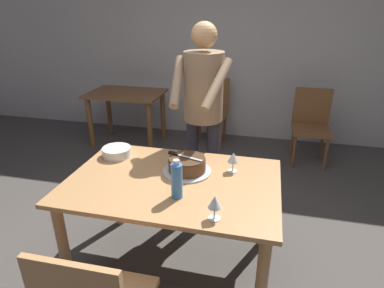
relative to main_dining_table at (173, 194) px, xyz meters
name	(u,v)px	position (x,y,z in m)	size (l,w,h in m)	color
ground_plane	(175,265)	(0.00, 0.00, -0.64)	(14.00, 14.00, 0.00)	#4C4742
back_wall	(230,42)	(0.00, 2.84, 0.71)	(10.00, 0.12, 2.70)	beige
main_dining_table	(173,194)	(0.00, 0.00, 0.00)	(1.41, 0.94, 0.75)	tan
cake_on_platter	(187,165)	(0.07, 0.13, 0.16)	(0.34, 0.34, 0.11)	silver
cake_knife	(178,155)	(0.00, 0.15, 0.23)	(0.26, 0.10, 0.02)	silver
plate_stack	(117,152)	(-0.53, 0.26, 0.15)	(0.22, 0.22, 0.07)	white
wine_glass_near	(233,158)	(0.38, 0.21, 0.22)	(0.08, 0.08, 0.14)	silver
wine_glass_far	(215,203)	(0.34, -0.36, 0.22)	(0.08, 0.08, 0.14)	silver
water_bottle	(177,180)	(0.08, -0.19, 0.23)	(0.07, 0.07, 0.25)	#387AC6
person_cutting_cake	(203,105)	(0.06, 0.68, 0.44)	(0.47, 0.56, 1.72)	#2D2D38
background_table	(127,104)	(-1.30, 2.14, -0.06)	(1.00, 0.70, 0.74)	brown
background_chair_0	(311,123)	(1.12, 2.16, -0.15)	(0.44, 0.44, 0.90)	brown
background_chair_1	(212,109)	(-0.17, 2.48, -0.15)	(0.44, 0.44, 0.90)	brown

